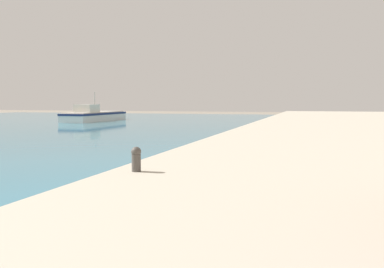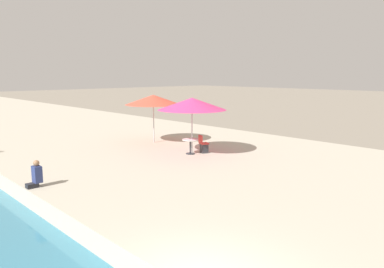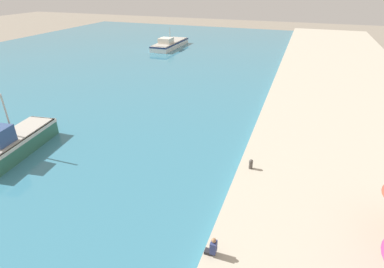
% 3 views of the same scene
% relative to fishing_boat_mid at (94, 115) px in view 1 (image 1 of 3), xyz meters
% --- Properties ---
extents(quay_promenade, '(16.00, 90.00, 0.68)m').
position_rel_fishing_boat_mid_xyz_m(quay_promenade, '(28.92, -15.23, -0.41)').
color(quay_promenade, '#BCB29E').
rests_on(quay_promenade, ground_plane).
extents(fishing_boat_mid, '(3.21, 10.92, 3.56)m').
position_rel_fishing_boat_mid_xyz_m(fishing_boat_mid, '(0.00, 0.00, 0.00)').
color(fishing_boat_mid, white).
rests_on(fishing_boat_mid, water_basin).
extents(mooring_bollard, '(0.26, 0.26, 0.65)m').
position_rel_fishing_boat_mid_xyz_m(mooring_bollard, '(21.68, -36.35, 0.28)').
color(mooring_bollard, '#4C4742').
rests_on(mooring_bollard, quay_promenade).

